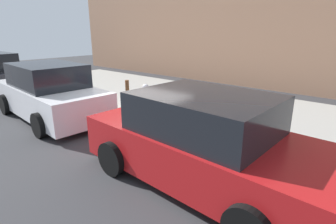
{
  "coord_description": "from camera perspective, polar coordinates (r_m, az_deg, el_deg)",
  "views": [
    {
      "loc": [
        -5.61,
        5.13,
        2.54
      ],
      "look_at": [
        -1.73,
        0.62,
        0.7
      ],
      "focal_mm": 28.04,
      "sensor_mm": 36.0,
      "label": 1
    }
  ],
  "objects": [
    {
      "name": "parked_car_white_1",
      "position": [
        8.63,
        -24.36,
        3.79
      ],
      "size": [
        4.54,
        2.16,
        1.63
      ],
      "color": "silver",
      "rests_on": "ground_plane"
    },
    {
      "name": "suitcase_navy_1",
      "position": [
        6.51,
        14.43,
        -1.71
      ],
      "size": [
        0.39,
        0.26,
        0.9
      ],
      "color": "navy",
      "rests_on": "sidewalk_curb"
    },
    {
      "name": "suitcase_teal_3",
      "position": [
        7.0,
        6.81,
        0.18
      ],
      "size": [
        0.48,
        0.19,
        0.96
      ],
      "color": "#0F606B",
      "rests_on": "sidewalk_curb"
    },
    {
      "name": "fire_hydrant",
      "position": [
        8.25,
        -4.84,
        3.38
      ],
      "size": [
        0.39,
        0.21,
        0.84
      ],
      "color": "#99999E",
      "rests_on": "sidewalk_curb"
    },
    {
      "name": "suitcase_red_4",
      "position": [
        7.33,
        3.11,
        0.57
      ],
      "size": [
        0.49,
        0.29,
        0.92
      ],
      "color": "red",
      "rests_on": "sidewalk_curb"
    },
    {
      "name": "suitcase_olive_0",
      "position": [
        6.45,
        18.62,
        -3.19
      ],
      "size": [
        0.41,
        0.25,
        0.56
      ],
      "color": "#59601E",
      "rests_on": "sidewalk_curb"
    },
    {
      "name": "sidewalk_curb",
      "position": [
        9.79,
        4.2,
        2.55
      ],
      "size": [
        18.0,
        5.0,
        0.14
      ],
      "primitive_type": "cube",
      "color": "#9E9B93",
      "rests_on": "ground_plane"
    },
    {
      "name": "bollard_post",
      "position": [
        8.65,
        -8.8,
        3.94
      ],
      "size": [
        0.12,
        0.12,
        0.89
      ],
      "primitive_type": "cylinder",
      "color": "brown",
      "rests_on": "sidewalk_curb"
    },
    {
      "name": "suitcase_silver_5",
      "position": [
        7.72,
        0.09,
        1.13
      ],
      "size": [
        0.44,
        0.21,
        0.85
      ],
      "color": "#9EA0A8",
      "rests_on": "sidewalk_curb"
    },
    {
      "name": "suitcase_maroon_2",
      "position": [
        6.74,
        10.65,
        -1.04
      ],
      "size": [
        0.43,
        0.25,
        0.87
      ],
      "color": "maroon",
      "rests_on": "sidewalk_curb"
    },
    {
      "name": "parked_car_red_0",
      "position": [
        4.52,
        7.63,
        -6.42
      ],
      "size": [
        4.33,
        2.18,
        1.57
      ],
      "color": "#AD1619",
      "rests_on": "ground_plane"
    },
    {
      "name": "ground_plane",
      "position": [
        8.01,
        -6.54,
        -1.38
      ],
      "size": [
        40.0,
        40.0,
        0.0
      ],
      "primitive_type": "plane",
      "color": "#333335"
    }
  ]
}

